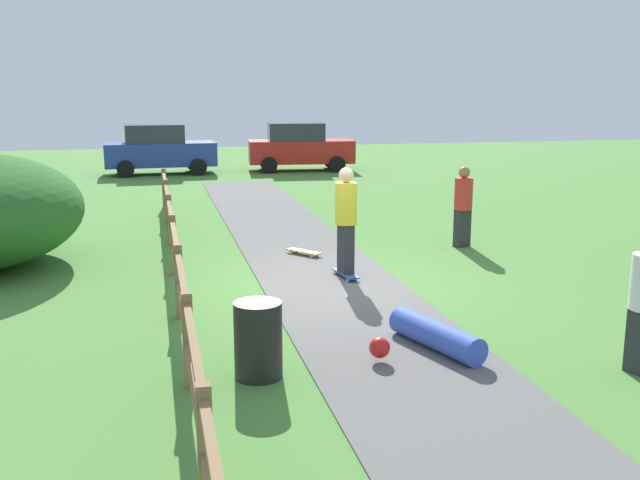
# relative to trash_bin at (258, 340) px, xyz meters

# --- Properties ---
(ground_plane) EXTENTS (60.00, 60.00, 0.00)m
(ground_plane) POSITION_rel_trash_bin_xyz_m (1.80, 3.74, -0.45)
(ground_plane) COLOR #4C8438
(asphalt_path) EXTENTS (2.40, 28.00, 0.02)m
(asphalt_path) POSITION_rel_trash_bin_xyz_m (1.80, 3.74, -0.44)
(asphalt_path) COLOR #605E5B
(asphalt_path) RESTS_ON ground_plane
(wooden_fence) EXTENTS (0.12, 18.12, 1.10)m
(wooden_fence) POSITION_rel_trash_bin_xyz_m (-0.80, 3.74, 0.22)
(wooden_fence) COLOR olive
(wooden_fence) RESTS_ON ground_plane
(trash_bin) EXTENTS (0.56, 0.56, 0.90)m
(trash_bin) POSITION_rel_trash_bin_xyz_m (0.00, 0.00, 0.00)
(trash_bin) COLOR black
(trash_bin) RESTS_ON ground_plane
(skater_riding) EXTENTS (0.43, 0.82, 1.94)m
(skater_riding) POSITION_rel_trash_bin_xyz_m (2.14, 4.08, 0.66)
(skater_riding) COLOR #265999
(skater_riding) RESTS_ON asphalt_path
(skater_fallen) EXTENTS (1.38, 1.56, 0.36)m
(skater_fallen) POSITION_rel_trash_bin_xyz_m (2.27, 0.33, -0.25)
(skater_fallen) COLOR blue
(skater_fallen) RESTS_ON asphalt_path
(skateboard_loose) EXTENTS (0.64, 0.76, 0.08)m
(skateboard_loose) POSITION_rel_trash_bin_xyz_m (1.78, 5.97, -0.36)
(skateboard_loose) COLOR #BF8C19
(skateboard_loose) RESTS_ON asphalt_path
(bystander_red) EXTENTS (0.48, 0.48, 1.70)m
(bystander_red) POSITION_rel_trash_bin_xyz_m (5.22, 6.08, 0.48)
(bystander_red) COLOR #2D2D33
(bystander_red) RESTS_ON ground_plane
(parked_car_red) EXTENTS (4.34, 2.30, 1.92)m
(parked_car_red) POSITION_rel_trash_bin_xyz_m (4.75, 21.05, 0.51)
(parked_car_red) COLOR red
(parked_car_red) RESTS_ON ground_plane
(parked_car_blue) EXTENTS (4.27, 2.14, 1.92)m
(parked_car_blue) POSITION_rel_trash_bin_xyz_m (-0.82, 21.05, 0.51)
(parked_car_blue) COLOR #283D99
(parked_car_blue) RESTS_ON ground_plane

